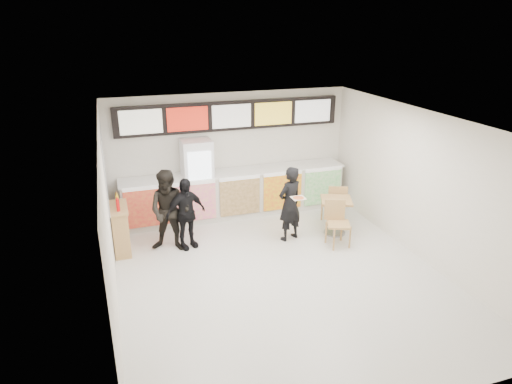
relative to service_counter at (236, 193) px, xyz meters
name	(u,v)px	position (x,y,z in m)	size (l,w,h in m)	color
floor	(280,275)	(0.00, -3.09, -0.57)	(7.00, 7.00, 0.00)	beige
ceiling	(283,121)	(0.00, -3.09, 2.43)	(7.00, 7.00, 0.00)	white
wall_back	(231,153)	(0.00, 0.41, 0.93)	(6.00, 6.00, 0.00)	silver
wall_left	(108,225)	(-3.00, -3.09, 0.93)	(7.00, 7.00, 0.00)	silver
wall_right	(421,186)	(3.00, -3.09, 0.93)	(7.00, 7.00, 0.00)	silver
service_counter	(236,193)	(0.00, 0.00, 0.00)	(5.56, 0.77, 1.14)	silver
menu_board	(231,116)	(0.00, 0.32, 1.88)	(5.50, 0.14, 0.70)	black
drinks_fridge	(198,181)	(-0.93, 0.02, 0.43)	(0.70, 0.67, 2.00)	white
mirror_panel	(105,167)	(-2.99, -0.64, 1.18)	(0.01, 2.00, 1.50)	#B2B7BF
customer_main	(290,204)	(0.75, -1.68, 0.27)	(0.62, 0.40, 1.69)	black
customer_left	(169,211)	(-1.82, -1.36, 0.31)	(0.86, 0.67, 1.77)	black
customer_mid	(186,214)	(-1.48, -1.36, 0.21)	(0.92, 0.38, 1.56)	black
pizza_slice	(298,198)	(0.75, -2.13, 0.58)	(0.36, 0.36, 0.02)	beige
cafe_table	(336,210)	(1.86, -1.74, 0.01)	(1.06, 1.75, 0.99)	tan
condiment_ledge	(121,229)	(-2.82, -1.10, -0.06)	(0.36, 0.90, 1.20)	tan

